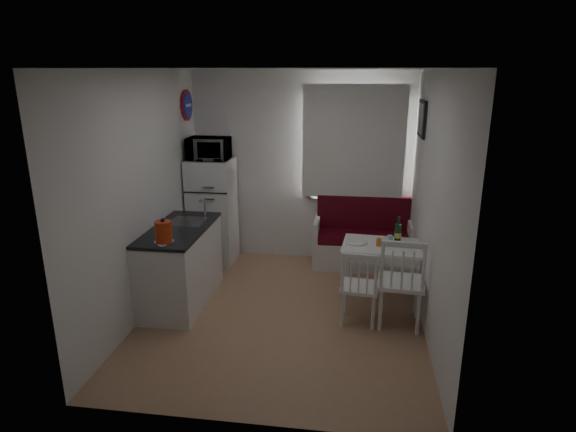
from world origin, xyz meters
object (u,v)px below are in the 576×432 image
Objects in this scene: dining_table at (382,251)px; microwave at (209,149)px; chair_left at (360,280)px; kitchen_counter at (181,265)px; chair_right at (403,274)px; wine_bottle at (398,230)px; fridge at (213,212)px; bench at (362,244)px; kettle at (164,232)px.

microwave reaches higher than dining_table.
chair_left is 0.84× the size of microwave.
microwave reaches higher than kitchen_counter.
chair_right is (0.42, -0.02, 0.10)m from chair_left.
microwave is at bearing 163.46° from wine_bottle.
fridge is 2.55m from wine_bottle.
microwave is (-2.05, -0.16, 1.29)m from bench.
kettle is (0.05, -0.54, 0.58)m from kitchen_counter.
kettle is (-2.40, -0.24, 0.42)m from chair_right.
dining_table is at bearing 74.60° from chair_left.
kitchen_counter is 1.66m from microwave.
chair_left is at bearing -106.44° from dining_table.
bench is 2.98× the size of chair_left.
bench is 2.49× the size of chair_right.
chair_left is at bearing -119.07° from wine_bottle.
kettle reaches higher than dining_table.
dining_table is at bearing 109.05° from chair_right.
dining_table is at bearing -21.09° from fridge.
wine_bottle is at bearing 22.79° from kettle.
fridge is 0.88m from microwave.
microwave is (0.02, 1.19, 1.15)m from kitchen_counter.
bench is at bearing 4.47° from microwave.
microwave reaches higher than chair_right.
fridge reaches higher than dining_table.
chair_left is at bearing -36.32° from microwave.
kitchen_counter is 2.96× the size of chair_left.
chair_right reaches higher than chair_left.
chair_right is at bearing 5.61° from kettle.
chair_left is 1.42× the size of wine_bottle.
bench is at bearing 107.63° from chair_right.
fridge is at bearing 148.24° from chair_left.
kitchen_counter is 4.20× the size of wine_bottle.
wine_bottle reaches higher than bench.
kitchen_counter is at bearing -169.08° from wine_bottle.
dining_table is at bearing -78.21° from bench.
kettle reaches higher than chair_right.
kitchen_counter is 2.05m from chair_left.
kettle is at bearing -169.53° from chair_right.
wine_bottle is at bearing -66.97° from bench.
dining_table is (0.21, -0.98, 0.29)m from bench.
chair_right is at bearing -71.37° from dining_table.
fridge is at bearing 152.42° from chair_right.
bench is (2.07, 1.36, -0.14)m from kitchen_counter.
fridge is at bearing 162.38° from wine_bottle.
chair_left is 2.53m from fridge.
kitchen_counter is at bearing -166.28° from dining_table.
kettle is (-2.02, -1.89, 0.72)m from bench.
kettle is at bearing -136.96° from bench.
chair_right is at bearing -31.59° from microwave.
bench is 4.22× the size of wine_bottle.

